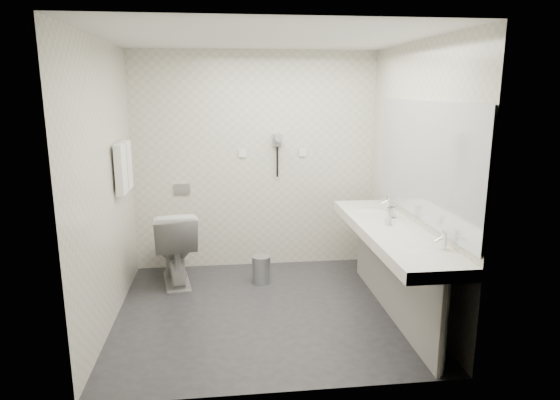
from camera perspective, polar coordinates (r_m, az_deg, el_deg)
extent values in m
plane|color=#242428|center=(4.81, -1.60, -12.74)|extent=(2.80, 2.80, 0.00)
plane|color=silver|center=(4.36, -1.82, 18.41)|extent=(2.80, 2.80, 0.00)
plane|color=beige|center=(5.69, -2.87, 4.48)|extent=(2.80, 0.00, 2.80)
plane|color=beige|center=(3.16, 0.39, -2.35)|extent=(2.80, 0.00, 2.80)
plane|color=beige|center=(4.52, -19.69, 1.54)|extent=(0.00, 2.60, 2.60)
plane|color=beige|center=(4.75, 15.40, 2.35)|extent=(0.00, 2.60, 2.60)
cube|color=silver|center=(4.57, 12.79, -3.71)|extent=(0.55, 2.20, 0.10)
cube|color=gray|center=(4.71, 12.82, -8.65)|extent=(0.03, 2.15, 0.75)
cylinder|color=silver|center=(3.85, 18.52, -14.10)|extent=(0.06, 0.06, 0.75)
cylinder|color=silver|center=(5.65, 9.62, -4.86)|extent=(0.06, 0.06, 0.75)
cube|color=#B2BCC6|center=(4.53, 16.31, 4.37)|extent=(0.02, 2.20, 1.05)
ellipsoid|color=silver|center=(3.98, 15.91, -5.84)|extent=(0.40, 0.31, 0.05)
ellipsoid|color=silver|center=(5.15, 10.43, -1.31)|extent=(0.40, 0.31, 0.05)
cylinder|color=silver|center=(4.03, 18.55, -4.44)|extent=(0.04, 0.04, 0.15)
cylinder|color=silver|center=(5.19, 12.53, -0.28)|extent=(0.04, 0.04, 0.15)
imported|color=silver|center=(4.60, 12.48, -2.23)|extent=(0.07, 0.07, 0.11)
cylinder|color=silver|center=(4.88, 12.94, -1.40)|extent=(0.06, 0.06, 0.11)
cylinder|color=silver|center=(4.88, 12.65, -1.41)|extent=(0.07, 0.07, 0.10)
imported|color=silver|center=(5.45, -12.19, -5.26)|extent=(0.59, 0.87, 0.82)
cube|color=#B2B5BA|center=(5.74, -11.33, 1.27)|extent=(0.18, 0.02, 0.12)
cylinder|color=#B2B5BA|center=(5.40, -2.18, -8.14)|extent=(0.26, 0.26, 0.29)
cylinder|color=#B2B5BA|center=(5.35, -2.20, -6.64)|extent=(0.20, 0.20, 0.02)
cylinder|color=silver|center=(5.00, -18.02, 6.17)|extent=(0.02, 0.62, 0.02)
cube|color=white|center=(4.89, -18.04, 3.42)|extent=(0.07, 0.24, 0.48)
cube|color=white|center=(5.16, -17.45, 3.93)|extent=(0.07, 0.24, 0.48)
cube|color=gray|center=(5.66, -0.33, 6.99)|extent=(0.10, 0.04, 0.14)
cylinder|color=gray|center=(5.58, -0.25, 7.23)|extent=(0.08, 0.14, 0.08)
cylinder|color=black|center=(5.67, -0.31, 4.47)|extent=(0.02, 0.02, 0.35)
cube|color=silver|center=(5.66, -4.39, 5.43)|extent=(0.09, 0.02, 0.09)
cube|color=silver|center=(5.73, 2.65, 5.55)|extent=(0.09, 0.02, 0.09)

